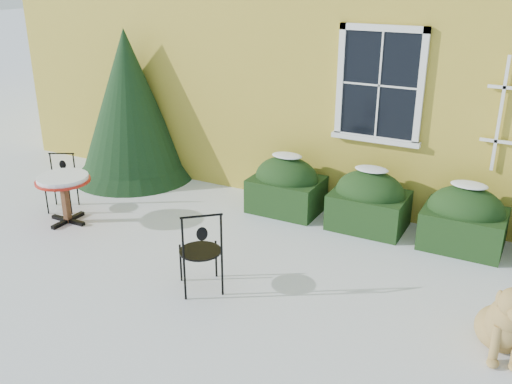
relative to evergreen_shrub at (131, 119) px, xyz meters
The scene contains 7 objects.
ground 4.42m from the evergreen_shrub, 38.54° to the right, with size 80.00×80.00×0.00m, color white.
hedge_row 5.05m from the evergreen_shrub, ahead, with size 4.95×0.80×0.91m.
evergreen_shrub is the anchor object (origin of this frame).
bistro_table 2.12m from the evergreen_shrub, 78.65° to the right, with size 0.78×0.78×0.72m.
patio_chair_near 4.21m from the evergreen_shrub, 40.17° to the right, with size 0.64×0.64×1.02m.
patio_chair_far 1.79m from the evergreen_shrub, 90.52° to the right, with size 0.51×0.51×0.86m.
dog 6.84m from the evergreen_shrub, 19.76° to the right, with size 0.63×0.94×0.84m.
Camera 1 is at (3.10, -4.81, 3.52)m, focal length 40.00 mm.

